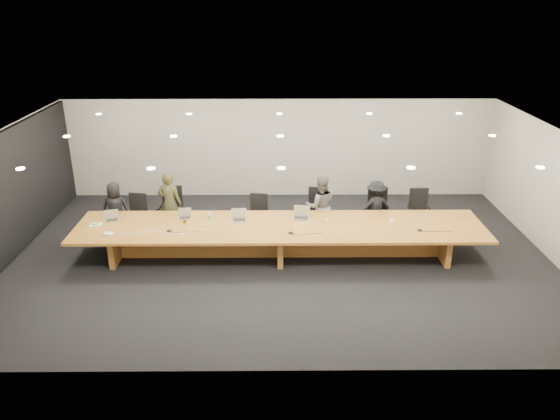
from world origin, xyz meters
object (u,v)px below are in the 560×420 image
Objects in this scene: chair_mid_left at (258,215)px; person_b at (170,204)px; mic_left at (169,230)px; paper_cup_near at (327,220)px; chair_mid_right at (317,211)px; person_a at (116,209)px; conference_table at (280,235)px; person_c at (320,206)px; person_d at (376,207)px; av_box at (108,234)px; chair_far_left at (136,215)px; chair_far_right at (420,211)px; paper_cup_far at (391,222)px; water_bottle at (209,217)px; mic_center at (291,233)px; laptop_d at (301,213)px; laptop_b at (185,214)px; chair_left at (171,210)px; laptop_a at (111,216)px; mic_right at (420,230)px; laptop_c at (239,215)px; chair_right at (377,211)px; amber_mug at (185,221)px.

chair_mid_left is 0.63× the size of person_b.
paper_cup_near is at bearing 7.62° from mic_left.
chair_mid_right is 0.85× the size of person_a.
person_c reaches higher than conference_table.
person_d is 6.69× the size of av_box.
person_a reaches higher than chair_far_left.
chair_far_right reaches higher than av_box.
chair_far_right is 11.00× the size of paper_cup_far.
paper_cup_near is at bearing 175.32° from person_b.
water_bottle is 0.98m from mic_left.
laptop_d is at bearing 72.54° from mic_center.
av_box is at bearing -155.95° from laptop_b.
paper_cup_far is 6.14m from av_box.
person_c is at bearing -65.04° from chair_mid_right.
conference_table is 7.65× the size of chair_left.
person_c is 0.91m from laptop_d.
paper_cup_near is at bearing -16.31° from laptop_a.
chair_far_right is at bearing 28.42° from laptop_d.
laptop_a is 4.26m from laptop_d.
conference_table is 71.44× the size of mic_right.
paper_cup_far is 2.28m from mic_center.
laptop_a is 0.89× the size of laptop_c.
av_box is (0.13, -0.74, -0.10)m from laptop_a.
laptop_d is (1.40, 0.10, 0.01)m from laptop_c.
chair_far_left is 1.56m from laptop_b.
person_b is (0.84, 0.02, 0.29)m from chair_far_left.
person_d is 1.23m from paper_cup_far.
mic_center is (3.71, -1.59, 0.25)m from chair_far_left.
chair_mid_right reaches higher than av_box.
chair_right is 1.42m from person_c.
conference_table is at bearing -159.94° from chair_far_right.
chair_far_left reaches higher than paper_cup_far.
chair_far_left is at bearing -179.80° from chair_far_right.
chair_far_left is 0.89m from person_b.
laptop_b is 1.43× the size of av_box.
person_c is 2.49m from mic_right.
laptop_a is 1.51m from mic_left.
water_bottle is at bearing 13.13° from amber_mug.
water_bottle is (1.06, -1.04, 0.26)m from chair_left.
av_box is at bearing -173.09° from mic_left.
mic_left is at bearing -148.59° from chair_mid_right.
chair_mid_right reaches higher than laptop_b.
paper_cup_near is at bearing 0.47° from amber_mug.
chair_mid_left is at bearing -178.69° from chair_far_right.
conference_table is at bearing 6.65° from mic_left.
laptop_d is 1.80× the size of av_box.
laptop_b reaches higher than mic_center.
chair_right is 8.72× the size of mic_left.
laptop_d is at bearing 0.04° from laptop_c.
water_bottle reaches higher than mic_left.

